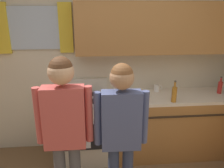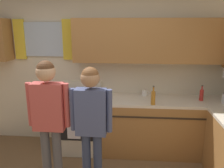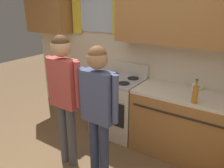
{
  "view_description": "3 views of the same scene",
  "coord_description": "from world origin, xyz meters",
  "px_view_note": "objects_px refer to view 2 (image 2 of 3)",
  "views": [
    {
      "loc": [
        -0.13,
        -1.3,
        1.99
      ],
      "look_at": [
        0.08,
        0.9,
        1.29
      ],
      "focal_mm": 35.88,
      "sensor_mm": 36.0,
      "label": 1
    },
    {
      "loc": [
        0.57,
        -1.93,
        2.05
      ],
      "look_at": [
        0.35,
        0.73,
        1.35
      ],
      "focal_mm": 36.72,
      "sensor_mm": 36.0,
      "label": 2
    },
    {
      "loc": [
        1.44,
        -1.18,
        1.98
      ],
      "look_at": [
        0.17,
        0.72,
        1.15
      ],
      "focal_mm": 36.1,
      "sensor_mm": 36.0,
      "label": 3
    }
  ],
  "objects_px": {
    "bottle_oil_amber": "(153,98)",
    "adult_in_plaid": "(91,117)",
    "mug_ceramic_white": "(145,93)",
    "bottle_sauce_red": "(201,95)",
    "stove_oven": "(79,122)",
    "adult_left": "(49,112)"
  },
  "relations": [
    {
      "from": "bottle_oil_amber",
      "to": "bottle_sauce_red",
      "type": "distance_m",
      "value": 0.81
    },
    {
      "from": "bottle_sauce_red",
      "to": "stove_oven",
      "type": "bearing_deg",
      "value": -179.89
    },
    {
      "from": "stove_oven",
      "to": "adult_in_plaid",
      "type": "xyz_separation_m",
      "value": [
        0.39,
        -1.02,
        0.54
      ]
    },
    {
      "from": "bottle_sauce_red",
      "to": "adult_in_plaid",
      "type": "bearing_deg",
      "value": -146.48
    },
    {
      "from": "bottle_oil_amber",
      "to": "adult_in_plaid",
      "type": "bearing_deg",
      "value": -135.52
    },
    {
      "from": "mug_ceramic_white",
      "to": "adult_in_plaid",
      "type": "relative_size",
      "value": 0.08
    },
    {
      "from": "mug_ceramic_white",
      "to": "adult_left",
      "type": "relative_size",
      "value": 0.08
    },
    {
      "from": "mug_ceramic_white",
      "to": "adult_left",
      "type": "bearing_deg",
      "value": -135.53
    },
    {
      "from": "bottle_oil_amber",
      "to": "mug_ceramic_white",
      "type": "relative_size",
      "value": 2.28
    },
    {
      "from": "bottle_sauce_red",
      "to": "adult_in_plaid",
      "type": "distance_m",
      "value": 1.86
    },
    {
      "from": "bottle_sauce_red",
      "to": "adult_left",
      "type": "xyz_separation_m",
      "value": [
        -2.06,
        -1.01,
        0.05
      ]
    },
    {
      "from": "adult_in_plaid",
      "to": "mug_ceramic_white",
      "type": "bearing_deg",
      "value": 60.18
    },
    {
      "from": "adult_in_plaid",
      "to": "bottle_oil_amber",
      "type": "bearing_deg",
      "value": 44.48
    },
    {
      "from": "stove_oven",
      "to": "bottle_oil_amber",
      "type": "bearing_deg",
      "value": -12.0
    },
    {
      "from": "mug_ceramic_white",
      "to": "adult_in_plaid",
      "type": "height_order",
      "value": "adult_in_plaid"
    },
    {
      "from": "adult_left",
      "to": "adult_in_plaid",
      "type": "bearing_deg",
      "value": -2.41
    },
    {
      "from": "stove_oven",
      "to": "bottle_sauce_red",
      "type": "bearing_deg",
      "value": 0.11
    },
    {
      "from": "adult_left",
      "to": "adult_in_plaid",
      "type": "xyz_separation_m",
      "value": [
        0.51,
        -0.02,
        -0.04
      ]
    },
    {
      "from": "stove_oven",
      "to": "bottle_oil_amber",
      "type": "xyz_separation_m",
      "value": [
        1.18,
        -0.25,
        0.54
      ]
    },
    {
      "from": "stove_oven",
      "to": "adult_left",
      "type": "distance_m",
      "value": 1.16
    },
    {
      "from": "bottle_sauce_red",
      "to": "adult_in_plaid",
      "type": "height_order",
      "value": "adult_in_plaid"
    },
    {
      "from": "bottle_oil_amber",
      "to": "bottle_sauce_red",
      "type": "xyz_separation_m",
      "value": [
        0.76,
        0.25,
        -0.02
      ]
    }
  ]
}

